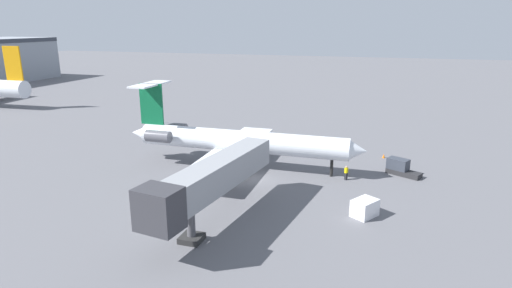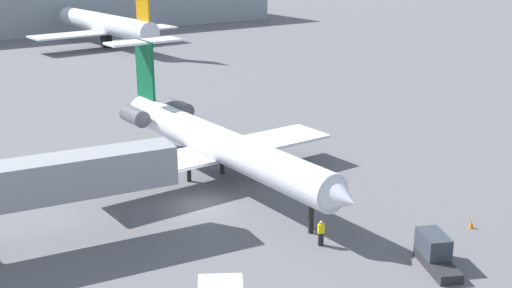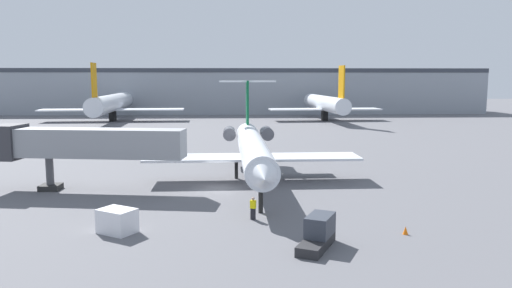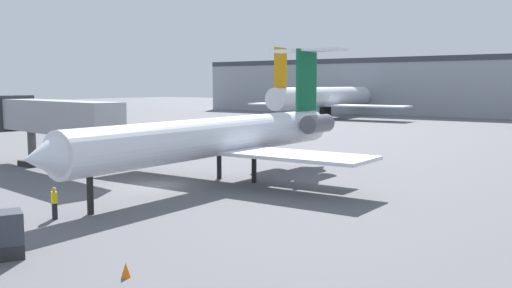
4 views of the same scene
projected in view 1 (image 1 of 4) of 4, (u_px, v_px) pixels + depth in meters
name	position (u px, v px, depth m)	size (l,w,h in m)	color
ground_plane	(253.00, 179.00, 49.43)	(400.00, 400.00, 0.10)	#5B5B60
regional_jet	(234.00, 140.00, 52.54)	(21.77, 30.53, 10.06)	silver
jet_bridge	(208.00, 181.00, 36.31)	(18.02, 5.36, 6.07)	gray
ground_crew_marshaller	(346.00, 173.00, 48.74)	(0.47, 0.41, 1.69)	black
baggage_tug_lead	(400.00, 168.00, 50.48)	(3.02, 4.21, 1.90)	#262628
cargo_container_uld	(365.00, 208.00, 39.48)	(2.89, 2.69, 1.64)	silver
traffic_cone_near	(384.00, 156.00, 56.93)	(0.36, 0.36, 0.55)	orange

